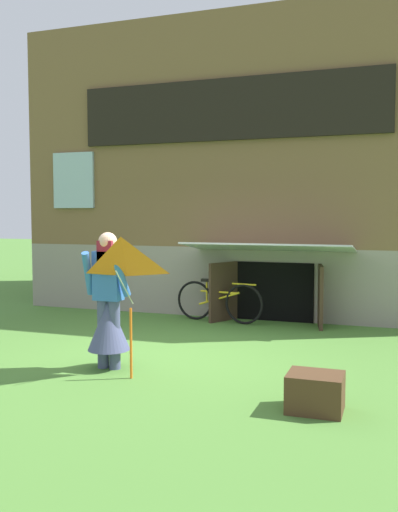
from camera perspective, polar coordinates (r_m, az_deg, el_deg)
ground_plane at (r=7.68m, az=-3.53°, el=-10.11°), size 60.00×60.00×0.00m
log_house at (r=12.79m, az=6.25°, el=8.17°), size 8.48×6.26×5.57m
person at (r=7.03m, az=-9.17°, el=-5.56°), size 0.61×0.53×1.68m
kite at (r=6.36m, az=-7.89°, el=-1.18°), size 0.83×0.77×1.58m
bicycle_yellow at (r=9.98m, az=2.02°, el=-4.61°), size 1.65×0.27×0.76m
wooden_crate at (r=5.71m, az=11.69°, el=-13.36°), size 0.53×0.45×0.37m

